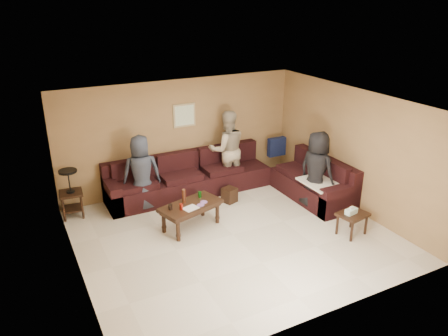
# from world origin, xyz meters

# --- Properties ---
(room) EXTENTS (5.60, 5.50, 2.50)m
(room) POSITION_xyz_m (0.00, 0.00, 1.66)
(room) COLOR beige
(room) RESTS_ON ground
(sectional_sofa) EXTENTS (4.65, 2.90, 0.97)m
(sectional_sofa) POSITION_xyz_m (0.81, 1.52, 0.33)
(sectional_sofa) COLOR black
(sectional_sofa) RESTS_ON ground
(coffee_table) EXTENTS (1.31, 0.91, 0.78)m
(coffee_table) POSITION_xyz_m (-0.58, 0.62, 0.42)
(coffee_table) COLOR black
(coffee_table) RESTS_ON ground
(end_table_left) EXTENTS (0.48, 0.48, 1.00)m
(end_table_left) POSITION_xyz_m (-2.52, 2.13, 0.53)
(end_table_left) COLOR black
(end_table_left) RESTS_ON ground
(side_table_right) EXTENTS (0.60, 0.52, 0.58)m
(side_table_right) POSITION_xyz_m (1.98, -0.98, 0.38)
(side_table_right) COLOR black
(side_table_right) RESTS_ON ground
(waste_bin) EXTENTS (0.34, 0.34, 0.32)m
(waste_bin) POSITION_xyz_m (0.60, 1.27, 0.16)
(waste_bin) COLOR black
(waste_bin) RESTS_ON ground
(wall_art) EXTENTS (0.52, 0.04, 0.52)m
(wall_art) POSITION_xyz_m (0.10, 2.48, 1.70)
(wall_art) COLOR tan
(wall_art) RESTS_ON ground
(person_left) EXTENTS (0.87, 0.66, 1.59)m
(person_left) POSITION_xyz_m (-1.14, 1.83, 0.80)
(person_left) COLOR #2D323E
(person_left) RESTS_ON ground
(person_middle) EXTENTS (1.00, 0.84, 1.81)m
(person_middle) POSITION_xyz_m (0.94, 2.04, 0.90)
(person_middle) COLOR tan
(person_middle) RESTS_ON ground
(person_right) EXTENTS (0.73, 0.92, 1.65)m
(person_right) POSITION_xyz_m (2.08, 0.25, 0.83)
(person_right) COLOR black
(person_right) RESTS_ON ground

